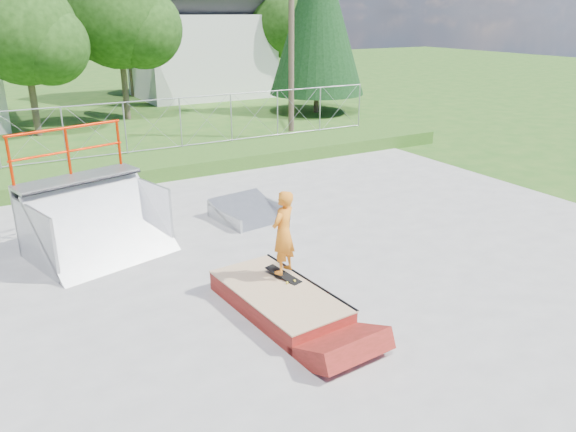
# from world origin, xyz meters

# --- Properties ---
(ground) EXTENTS (120.00, 120.00, 0.00)m
(ground) POSITION_xyz_m (0.00, 0.00, 0.00)
(ground) COLOR #275A19
(ground) RESTS_ON ground
(concrete_pad) EXTENTS (20.00, 16.00, 0.04)m
(concrete_pad) POSITION_xyz_m (0.00, 0.00, 0.02)
(concrete_pad) COLOR gray
(concrete_pad) RESTS_ON ground
(grass_berm) EXTENTS (24.00, 3.00, 0.50)m
(grass_berm) POSITION_xyz_m (0.00, 9.50, 0.25)
(grass_berm) COLOR #275A19
(grass_berm) RESTS_ON ground
(grind_box) EXTENTS (1.59, 2.94, 0.42)m
(grind_box) POSITION_xyz_m (-0.30, -0.93, 0.21)
(grind_box) COLOR maroon
(grind_box) RESTS_ON concrete_pad
(quarter_pipe) EXTENTS (3.26, 2.96, 2.75)m
(quarter_pipe) POSITION_xyz_m (-2.54, 3.26, 1.38)
(quarter_pipe) COLOR #A5A8AD
(quarter_pipe) RESTS_ON concrete_pad
(flat_bank_ramp) EXTENTS (1.79, 1.88, 0.48)m
(flat_bank_ramp) POSITION_xyz_m (1.35, 3.65, 0.24)
(flat_bank_ramp) COLOR #A5A8AD
(flat_bank_ramp) RESTS_ON concrete_pad
(skateboard) EXTENTS (0.44, 0.82, 0.13)m
(skateboard) POSITION_xyz_m (0.02, -0.54, 0.47)
(skateboard) COLOR black
(skateboard) RESTS_ON grind_box
(skater) EXTENTS (0.70, 0.62, 1.60)m
(skater) POSITION_xyz_m (0.02, -0.54, 1.27)
(skater) COLOR orange
(skater) RESTS_ON grind_box
(chain_link_fence) EXTENTS (20.00, 0.06, 1.80)m
(chain_link_fence) POSITION_xyz_m (0.00, 10.50, 1.40)
(chain_link_fence) COLOR #9899A1
(chain_link_fence) RESTS_ON grass_berm
(gable_house) EXTENTS (8.40, 6.08, 8.94)m
(gable_house) POSITION_xyz_m (9.00, 26.00, 3.84)
(gable_house) COLOR silver
(gable_house) RESTS_ON ground
(utility_pole) EXTENTS (0.24, 0.24, 8.00)m
(utility_pole) POSITION_xyz_m (7.50, 12.00, 4.00)
(utility_pole) COLOR brown
(utility_pole) RESTS_ON ground
(tree_left_near) EXTENTS (4.76, 4.48, 6.65)m
(tree_left_near) POSITION_xyz_m (-1.75, 17.83, 4.24)
(tree_left_near) COLOR brown
(tree_left_near) RESTS_ON ground
(tree_center) EXTENTS (5.44, 5.12, 7.60)m
(tree_center) POSITION_xyz_m (2.78, 19.81, 4.85)
(tree_center) COLOR brown
(tree_center) RESTS_ON ground
(tree_right_far) EXTENTS (5.10, 4.80, 7.12)m
(tree_right_far) POSITION_xyz_m (14.27, 23.82, 4.54)
(tree_right_far) COLOR brown
(tree_right_far) RESTS_ON ground
(tree_back_mid) EXTENTS (4.08, 3.84, 5.70)m
(tree_back_mid) POSITION_xyz_m (5.21, 27.86, 3.63)
(tree_back_mid) COLOR brown
(tree_back_mid) RESTS_ON ground
(conifer_tree) EXTENTS (5.04, 5.04, 9.10)m
(conifer_tree) POSITION_xyz_m (12.00, 17.00, 5.05)
(conifer_tree) COLOR brown
(conifer_tree) RESTS_ON ground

